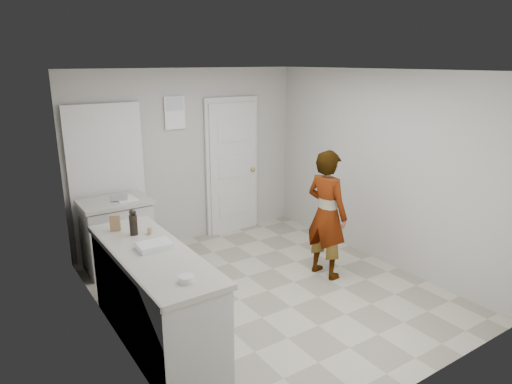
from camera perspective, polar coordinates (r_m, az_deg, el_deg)
ground at (r=5.47m, az=1.50°, el=-12.21°), size 4.00×4.00×0.00m
room_shell at (r=6.62m, az=-9.48°, el=2.18°), size 4.00×4.00×4.00m
main_counter at (r=4.52m, az=-12.53°, el=-13.03°), size 0.64×1.96×0.93m
side_counter at (r=6.09m, az=-16.89°, el=-5.47°), size 0.84×0.61×0.93m
person at (r=5.62m, az=8.82°, el=-2.77°), size 0.46×0.63×1.59m
cake_mix_box at (r=4.86m, az=-17.20°, el=-3.71°), size 0.11×0.08×0.17m
spice_jar at (r=4.69m, az=-13.14°, el=-4.75°), size 0.05×0.05×0.07m
oil_cruet_a at (r=4.68m, az=-15.16°, el=-3.75°), size 0.07×0.07×0.27m
oil_cruet_b at (r=4.68m, az=-14.95°, el=-3.77°), size 0.06×0.06×0.26m
baking_dish at (r=4.35m, az=-12.57°, el=-6.58°), size 0.31×0.22×0.05m
egg_bowl at (r=3.69m, az=-8.70°, el=-10.66°), size 0.12×0.12×0.05m
papers at (r=5.94m, az=-15.97°, el=-0.82°), size 0.24×0.30×0.01m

